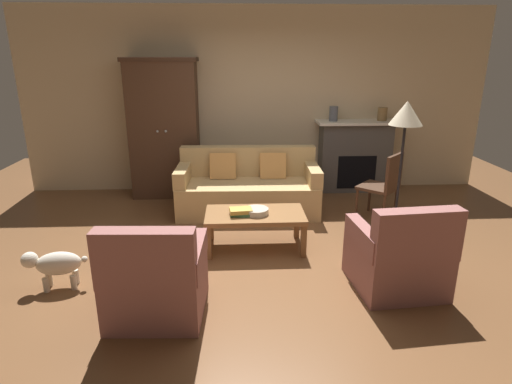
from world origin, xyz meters
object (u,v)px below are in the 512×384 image
at_px(mantel_vase_bronze, 382,114).
at_px(dog, 55,264).
at_px(armchair_near_left, 156,281).
at_px(armchair_near_right, 399,258).
at_px(coffee_table, 255,217).
at_px(fruit_bowl, 256,211).
at_px(armoire, 165,129).
at_px(mantel_vase_slate, 334,114).
at_px(couch, 248,189).
at_px(book_stack, 241,212).
at_px(floor_lamp, 406,122).
at_px(side_chair_wooden, 385,183).
at_px(fireplace, 355,155).

distance_m(mantel_vase_bronze, dog, 4.98).
distance_m(armchair_near_left, armchair_near_right, 2.18).
relative_size(coffee_table, fruit_bowl, 4.10).
xyz_separation_m(armoire, mantel_vase_slate, (2.57, 0.06, 0.20)).
xyz_separation_m(couch, book_stack, (-0.12, -1.26, 0.14)).
distance_m(mantel_vase_slate, floor_lamp, 2.00).
bearing_deg(armchair_near_left, dog, 154.74).
bearing_deg(floor_lamp, armchair_near_right, -108.70).
bearing_deg(armchair_near_left, side_chair_wooden, 38.10).
bearing_deg(couch, floor_lamp, -32.96).
bearing_deg(coffee_table, mantel_vase_slate, 57.84).
distance_m(fruit_bowl, dog, 2.06).
xyz_separation_m(fruit_bowl, armchair_near_right, (1.27, -0.92, -0.14)).
bearing_deg(book_stack, coffee_table, 20.75).
bearing_deg(floor_lamp, armoire, 146.83).
height_order(fireplace, couch, fireplace).
distance_m(armchair_near_left, dog, 1.13).
bearing_deg(mantel_vase_bronze, armchair_near_right, -104.54).
relative_size(fruit_bowl, armchair_near_left, 0.30).
relative_size(mantel_vase_slate, armchair_near_right, 0.25).
bearing_deg(mantel_vase_slate, book_stack, -124.35).
relative_size(couch, armchair_near_right, 2.21).
height_order(fireplace, armchair_near_right, fireplace).
distance_m(armoire, armchair_near_right, 3.98).
height_order(fruit_bowl, armchair_near_left, armchair_near_left).
distance_m(coffee_table, mantel_vase_slate, 2.60).
relative_size(mantel_vase_slate, mantel_vase_bronze, 1.11).
xyz_separation_m(fireplace, fruit_bowl, (-1.67, -2.13, -0.12)).
height_order(side_chair_wooden, dog, side_chair_wooden).
bearing_deg(mantel_vase_bronze, floor_lamp, -102.20).
height_order(couch, armchair_near_left, armchair_near_left).
distance_m(fireplace, mantel_vase_bronze, 0.75).
bearing_deg(dog, couch, 46.94).
bearing_deg(fireplace, mantel_vase_bronze, -2.70).
bearing_deg(fireplace, armchair_near_left, -127.39).
distance_m(coffee_table, mantel_vase_bronze, 3.05).
height_order(coffee_table, dog, coffee_table).
xyz_separation_m(mantel_vase_slate, armchair_near_left, (-2.19, -3.34, -0.92)).
distance_m(fruit_bowl, armchair_near_left, 1.53).
distance_m(fireplace, coffee_table, 2.69).
relative_size(armchair_near_left, armchair_near_right, 1.00).
bearing_deg(armchair_near_left, mantel_vase_bronze, 48.58).
bearing_deg(book_stack, floor_lamp, 5.52).
bearing_deg(fireplace, floor_lamp, -91.26).
xyz_separation_m(coffee_table, floor_lamp, (1.64, 0.12, 1.04)).
bearing_deg(mantel_vase_slate, side_chair_wooden, -72.12).
bearing_deg(couch, side_chair_wooden, -13.61).
xyz_separation_m(couch, mantel_vase_bronze, (2.10, 0.87, 0.90)).
height_order(fireplace, mantel_vase_bronze, mantel_vase_bronze).
xyz_separation_m(mantel_vase_slate, floor_lamp, (0.34, -1.96, 0.17)).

